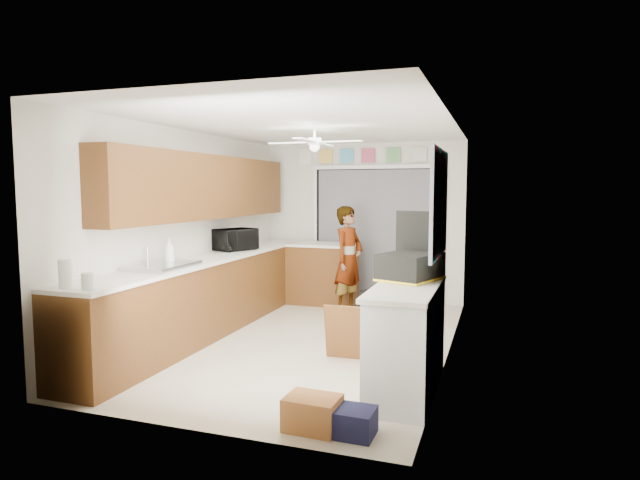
% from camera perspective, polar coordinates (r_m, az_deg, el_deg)
% --- Properties ---
extents(floor, '(5.00, 5.00, 0.00)m').
position_cam_1_polar(floor, '(6.41, -1.16, -10.62)').
color(floor, '#C1B69B').
rests_on(floor, ground).
extents(ceiling, '(5.00, 5.00, 0.00)m').
position_cam_1_polar(ceiling, '(6.20, -1.21, 12.18)').
color(ceiling, white).
rests_on(ceiling, ground).
extents(wall_back, '(3.20, 0.00, 3.20)m').
position_cam_1_polar(wall_back, '(8.57, 4.50, 1.93)').
color(wall_back, silver).
rests_on(wall_back, ground).
extents(wall_front, '(3.20, 0.00, 3.20)m').
position_cam_1_polar(wall_front, '(3.93, -13.64, -2.35)').
color(wall_front, silver).
rests_on(wall_front, ground).
extents(wall_left, '(0.00, 5.00, 5.00)m').
position_cam_1_polar(wall_left, '(6.89, -13.81, 0.93)').
color(wall_left, silver).
rests_on(wall_left, ground).
extents(wall_right, '(0.00, 5.00, 5.00)m').
position_cam_1_polar(wall_right, '(5.84, 13.76, 0.15)').
color(wall_right, silver).
rests_on(wall_right, ground).
extents(left_base_cabinets, '(0.60, 4.80, 0.90)m').
position_cam_1_polar(left_base_cabinets, '(6.84, -11.53, -5.82)').
color(left_base_cabinets, brown).
rests_on(left_base_cabinets, floor).
extents(left_countertop, '(0.62, 4.80, 0.04)m').
position_cam_1_polar(left_countertop, '(6.76, -11.53, -1.91)').
color(left_countertop, white).
rests_on(left_countertop, left_base_cabinets).
extents(upper_cabinets, '(0.32, 4.00, 0.80)m').
position_cam_1_polar(upper_cabinets, '(6.95, -11.91, 5.55)').
color(upper_cabinets, brown).
rests_on(upper_cabinets, wall_left).
extents(sink_basin, '(0.50, 0.76, 0.06)m').
position_cam_1_polar(sink_basin, '(5.92, -16.40, -2.72)').
color(sink_basin, silver).
rests_on(sink_basin, left_countertop).
extents(faucet, '(0.03, 0.03, 0.22)m').
position_cam_1_polar(faucet, '(6.02, -17.91, -1.72)').
color(faucet, silver).
rests_on(faucet, left_countertop).
extents(peninsula_base, '(1.00, 0.60, 0.90)m').
position_cam_1_polar(peninsula_base, '(8.32, 0.26, -3.71)').
color(peninsula_base, brown).
rests_on(peninsula_base, floor).
extents(peninsula_top, '(1.04, 0.64, 0.04)m').
position_cam_1_polar(peninsula_top, '(8.25, 0.26, -0.48)').
color(peninsula_top, white).
rests_on(peninsula_top, peninsula_base).
extents(back_opening_recess, '(2.00, 0.06, 2.10)m').
position_cam_1_polar(back_opening_recess, '(8.49, 6.07, 0.53)').
color(back_opening_recess, black).
rests_on(back_opening_recess, wall_back).
extents(curtain_panel, '(1.90, 0.03, 2.05)m').
position_cam_1_polar(curtain_panel, '(8.46, 6.01, 0.51)').
color(curtain_panel, slate).
rests_on(curtain_panel, wall_back).
extents(door_trim_left, '(0.06, 0.04, 2.10)m').
position_cam_1_polar(door_trim_left, '(8.74, -0.51, 0.70)').
color(door_trim_left, white).
rests_on(door_trim_left, wall_back).
extents(door_trim_right, '(0.06, 0.04, 2.10)m').
position_cam_1_polar(door_trim_right, '(8.30, 12.91, 0.31)').
color(door_trim_right, white).
rests_on(door_trim_right, wall_back).
extents(door_trim_head, '(2.10, 0.04, 0.06)m').
position_cam_1_polar(door_trim_head, '(8.44, 6.10, 7.77)').
color(door_trim_head, white).
rests_on(door_trim_head, wall_back).
extents(header_frame_0, '(0.22, 0.02, 0.22)m').
position_cam_1_polar(header_frame_0, '(8.70, 0.62, 8.92)').
color(header_frame_0, '#E9C24D').
rests_on(header_frame_0, wall_back).
extents(header_frame_1, '(0.22, 0.02, 0.22)m').
position_cam_1_polar(header_frame_1, '(8.60, 2.87, 8.95)').
color(header_frame_1, '#4EAED0').
rests_on(header_frame_1, wall_back).
extents(header_frame_2, '(0.22, 0.02, 0.22)m').
position_cam_1_polar(header_frame_2, '(8.51, 5.16, 8.97)').
color(header_frame_2, '#C34967').
rests_on(header_frame_2, wall_back).
extents(header_frame_3, '(0.22, 0.02, 0.22)m').
position_cam_1_polar(header_frame_3, '(8.43, 7.84, 8.98)').
color(header_frame_3, '#5EA45E').
rests_on(header_frame_3, wall_back).
extents(header_frame_4, '(0.22, 0.02, 0.22)m').
position_cam_1_polar(header_frame_4, '(8.36, 10.56, 8.97)').
color(header_frame_4, silver).
rests_on(header_frame_4, wall_back).
extents(route66_sign, '(0.22, 0.02, 0.26)m').
position_cam_1_polar(route66_sign, '(8.82, -1.57, 8.87)').
color(route66_sign, silver).
rests_on(route66_sign, wall_back).
extents(right_counter_base, '(0.50, 1.40, 0.90)m').
position_cam_1_polar(right_counter_base, '(4.84, 9.29, -10.51)').
color(right_counter_base, white).
rests_on(right_counter_base, floor).
extents(right_counter_top, '(0.54, 1.44, 0.04)m').
position_cam_1_polar(right_counter_top, '(4.73, 9.26, -5.02)').
color(right_counter_top, white).
rests_on(right_counter_top, right_counter_base).
extents(abstract_painting, '(0.03, 1.15, 0.95)m').
position_cam_1_polar(abstract_painting, '(4.82, 12.61, 3.85)').
color(abstract_painting, '#F0586D').
rests_on(abstract_painting, wall_right).
extents(ceiling_fan, '(1.14, 1.14, 0.24)m').
position_cam_1_polar(ceiling_fan, '(6.37, -0.58, 10.37)').
color(ceiling_fan, white).
rests_on(ceiling_fan, ceiling).
extents(microwave, '(0.54, 0.63, 0.30)m').
position_cam_1_polar(microwave, '(7.38, -9.01, 0.05)').
color(microwave, black).
rests_on(microwave, left_countertop).
extents(soap_bottle, '(0.15, 0.15, 0.30)m').
position_cam_1_polar(soap_bottle, '(6.15, -15.77, -1.14)').
color(soap_bottle, silver).
rests_on(soap_bottle, left_countertop).
extents(jar_a, '(0.12, 0.12, 0.14)m').
position_cam_1_polar(jar_a, '(4.86, -23.54, -4.05)').
color(jar_a, silver).
rests_on(jar_a, left_countertop).
extents(paper_towel_roll, '(0.15, 0.15, 0.24)m').
position_cam_1_polar(paper_towel_roll, '(5.01, -25.53, -3.26)').
color(paper_towel_roll, white).
rests_on(paper_towel_roll, left_countertop).
extents(suitcase, '(0.60, 0.69, 0.25)m').
position_cam_1_polar(suitcase, '(5.00, 9.61, -2.80)').
color(suitcase, black).
rests_on(suitcase, right_counter_top).
extents(suitcase_rim, '(0.61, 0.69, 0.02)m').
position_cam_1_polar(suitcase_rim, '(5.01, 9.59, -4.04)').
color(suitcase_rim, yellow).
rests_on(suitcase_rim, suitcase).
extents(suitcase_lid, '(0.41, 0.17, 0.50)m').
position_cam_1_polar(suitcase_lid, '(5.25, 10.15, 0.34)').
color(suitcase_lid, black).
rests_on(suitcase_lid, suitcase).
extents(cardboard_box, '(0.41, 0.32, 0.25)m').
position_cam_1_polar(cardboard_box, '(4.15, -0.80, -17.97)').
color(cardboard_box, '#9C5B31').
rests_on(cardboard_box, floor).
extents(navy_crate, '(0.33, 0.28, 0.20)m').
position_cam_1_polar(navy_crate, '(4.08, 3.46, -18.80)').
color(navy_crate, '#141533').
rests_on(navy_crate, floor).
extents(cabinet_door_panel, '(0.40, 0.17, 0.58)m').
position_cam_1_polar(cabinet_door_panel, '(5.63, 2.51, -9.78)').
color(cabinet_door_panel, brown).
rests_on(cabinet_door_panel, floor).
extents(man, '(0.52, 0.64, 1.53)m').
position_cam_1_polar(man, '(7.69, 3.05, -2.09)').
color(man, white).
rests_on(man, floor).
extents(dog, '(0.46, 0.63, 0.46)m').
position_cam_1_polar(dog, '(7.45, 5.82, -6.55)').
color(dog, black).
rests_on(dog, floor).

